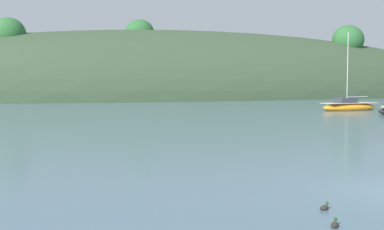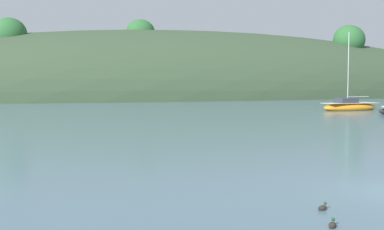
# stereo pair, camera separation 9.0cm
# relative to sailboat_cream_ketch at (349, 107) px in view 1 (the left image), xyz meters

# --- Properties ---
(far_shoreline_hill) EXTENTS (150.00, 36.00, 29.16)m
(far_shoreline_hill) POSITION_rel_sailboat_cream_ketch_xyz_m (-1.68, 47.53, -0.37)
(far_shoreline_hill) COLOR #384C33
(far_shoreline_hill) RESTS_ON ground
(sailboat_cream_ketch) EXTENTS (7.59, 2.96, 9.51)m
(sailboat_cream_ketch) POSITION_rel_sailboat_cream_ketch_xyz_m (0.00, 0.00, 0.00)
(sailboat_cream_ketch) COLOR orange
(sailboat_cream_ketch) RESTS_ON ground
(duck_lone_left) EXTENTS (0.41, 0.31, 0.24)m
(duck_lone_left) POSITION_rel_sailboat_cream_ketch_xyz_m (-30.28, -39.25, -0.39)
(duck_lone_left) COLOR #2D2823
(duck_lone_left) RESTS_ON ground
(duck_straggler) EXTENTS (0.36, 0.37, 0.24)m
(duck_straggler) POSITION_rel_sailboat_cream_ketch_xyz_m (-31.02, -40.74, -0.39)
(duck_straggler) COLOR #2D2823
(duck_straggler) RESTS_ON ground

